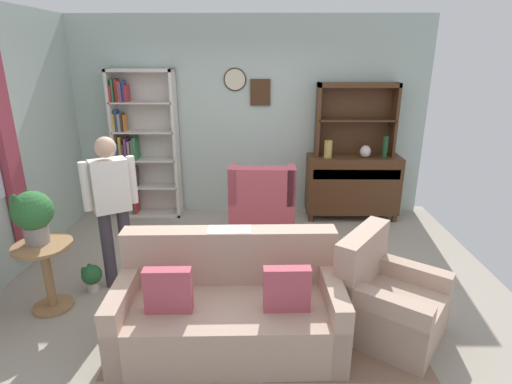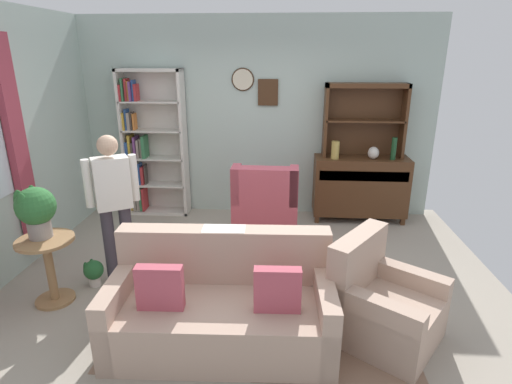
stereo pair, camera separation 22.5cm
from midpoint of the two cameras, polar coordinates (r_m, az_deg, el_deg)
name	(u,v)px [view 2 (the right image)]	position (r m, az deg, el deg)	size (l,w,h in m)	color
ground_plane	(245,284)	(4.42, -0.01, -12.71)	(5.40, 4.60, 0.02)	#9E9384
wall_back	(258,119)	(5.95, 1.40, 10.21)	(5.00, 0.09, 2.80)	#ADC1B7
area_rug	(263,300)	(4.15, 2.55, -14.80)	(2.54, 2.14, 0.01)	#846651
bookshelf	(149,146)	(6.12, -13.64, 6.24)	(0.90, 0.30, 2.10)	silver
sideboard	(360,186)	(6.02, 15.35, 0.85)	(1.30, 0.45, 0.92)	#4C2D19
sideboard_hutch	(365,110)	(5.89, 16.05, 10.93)	(1.10, 0.26, 1.00)	#4C2D19
vase_tall	(335,150)	(5.73, 12.12, 5.75)	(0.11, 0.11, 0.24)	tan
vase_round	(373,153)	(5.85, 17.15, 5.23)	(0.15, 0.15, 0.17)	beige
bottle_wine	(394,149)	(5.88, 19.73, 5.71)	(0.07, 0.07, 0.31)	#194223
couch_floral	(222,307)	(3.50, -2.86, -15.83)	(1.83, 0.91, 0.90)	tan
armchair_floral	(382,307)	(3.73, 18.91, -14.94)	(1.07, 1.07, 0.88)	tan
wingback_chair	(265,215)	(5.11, 2.60, -3.22)	(0.79, 0.81, 1.05)	#B74C5B
plant_stand	(49,263)	(4.34, -25.60, -8.99)	(0.52, 0.52, 0.67)	#997047
potted_plant_large	(35,208)	(4.19, -27.16, -2.08)	(0.35, 0.35, 0.49)	gray
potted_plant_small	(93,271)	(4.57, -20.44, -10.34)	(0.20, 0.20, 0.28)	beige
person_reading	(114,199)	(4.30, -17.85, -1.02)	(0.49, 0.35, 1.56)	#38333D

